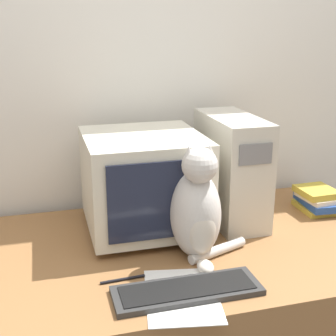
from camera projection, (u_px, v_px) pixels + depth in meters
wall_back at (144, 92)px, 1.98m from camera, size 7.00×0.05×2.50m
crt_monitor at (144, 182)px, 1.74m from camera, size 0.42×0.45×0.37m
computer_tower at (231, 168)px, 1.84m from camera, size 0.18×0.41×0.42m
keyboard at (187, 290)px, 1.37m from camera, size 0.44×0.14×0.02m
cat at (197, 211)px, 1.54m from camera, size 0.28×0.26×0.40m
book_stack at (316, 199)px, 1.96m from camera, size 0.15×0.21×0.10m
pen at (123, 279)px, 1.44m from camera, size 0.14×0.02×0.01m
paper_sheet at (182, 295)px, 1.36m from camera, size 0.26×0.33×0.00m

